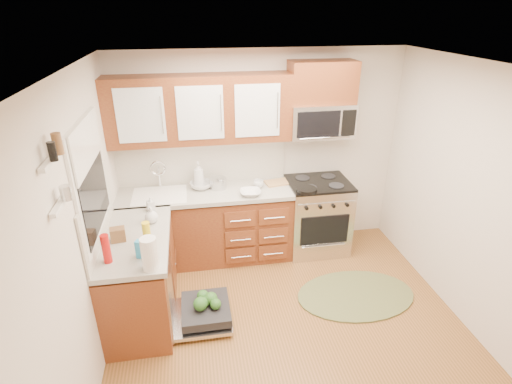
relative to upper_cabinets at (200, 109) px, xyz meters
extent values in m
plane|color=brown|center=(0.73, -1.57, -1.88)|extent=(3.50, 3.50, 0.00)
plane|color=white|center=(0.73, -1.57, 0.62)|extent=(3.50, 3.50, 0.00)
cube|color=beige|center=(0.73, 0.18, -0.62)|extent=(3.50, 0.04, 2.50)
cube|color=beige|center=(-1.02, -1.57, -0.62)|extent=(0.04, 3.50, 2.50)
cube|color=beige|center=(2.48, -1.57, -0.62)|extent=(0.04, 3.50, 2.50)
cube|color=#5A2114|center=(0.00, -0.12, -1.45)|extent=(2.05, 0.60, 0.85)
cube|color=#5A2114|center=(-0.72, -1.05, -1.45)|extent=(0.60, 1.25, 0.85)
cube|color=#A6A298|center=(0.00, -0.14, -0.97)|extent=(2.07, 0.64, 0.05)
cube|color=#A6A298|center=(-0.71, -1.05, -0.97)|extent=(0.64, 1.27, 0.05)
cube|color=beige|center=(0.00, 0.16, -0.67)|extent=(2.05, 0.02, 0.57)
cube|color=beige|center=(-1.01, -1.05, -0.67)|extent=(0.02, 1.25, 0.57)
cube|color=#5A2114|center=(1.41, 0.00, 0.26)|extent=(0.76, 0.35, 0.47)
cube|color=white|center=(-0.98, -1.07, 0.00)|extent=(0.02, 0.96, 0.40)
cube|color=white|center=(-0.99, -1.92, 0.17)|extent=(0.04, 0.40, 0.03)
cube|color=white|center=(-0.99, -1.92, -0.12)|extent=(0.04, 0.40, 0.03)
cylinder|color=black|center=(1.17, -0.40, -0.90)|extent=(0.28, 0.28, 0.05)
cylinder|color=silver|center=(0.16, -0.06, -0.89)|extent=(0.27, 0.27, 0.12)
cube|color=tan|center=(0.91, -0.05, -0.94)|extent=(0.34, 0.25, 0.02)
cylinder|color=silver|center=(0.20, -0.09, -0.88)|extent=(0.10, 0.10, 0.15)
cylinder|color=white|center=(-0.52, -1.59, -0.80)|extent=(0.17, 0.17, 0.29)
cylinder|color=yellow|center=(-0.58, -1.20, -0.84)|extent=(0.09, 0.09, 0.23)
cylinder|color=#B8110F|center=(-0.90, -1.44, -0.82)|extent=(0.07, 0.07, 0.27)
cube|color=brown|center=(-0.85, -1.10, -0.88)|extent=(0.15, 0.12, 0.13)
cube|color=#2A8FC4|center=(-0.61, -1.41, -0.87)|extent=(0.12, 0.10, 0.17)
imported|color=#999999|center=(0.52, -0.32, -0.92)|extent=(0.26, 0.26, 0.06)
imported|color=#999999|center=(-0.04, -0.04, -0.91)|extent=(0.29, 0.29, 0.08)
imported|color=#999999|center=(0.65, -0.14, -0.90)|extent=(0.14, 0.14, 0.10)
imported|color=#999999|center=(-0.06, -0.02, -0.78)|extent=(0.13, 0.13, 0.33)
imported|color=#999999|center=(-0.59, -0.52, -0.87)|extent=(0.10, 0.10, 0.17)
imported|color=#999999|center=(-0.57, -0.79, -0.86)|extent=(0.16, 0.16, 0.17)
camera|label=1|loc=(-0.12, -4.46, 1.05)|focal=28.00mm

